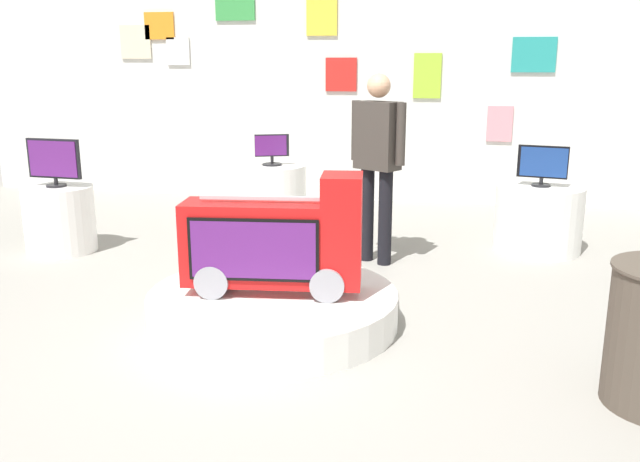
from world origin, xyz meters
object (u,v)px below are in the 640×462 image
object	(u,v)px
main_display_pedestal	(273,308)
display_pedestal_center_rear	(60,219)
shopper_browsing_near_truck	(377,155)
tv_on_left_rear	(272,149)
tv_on_center_rear	(54,161)
tv_on_right_rear	(543,164)
novelty_firetruck_tv	(276,245)
display_pedestal_left_rear	(273,192)
display_pedestal_right_rear	(538,219)

from	to	relation	value
main_display_pedestal	display_pedestal_center_rear	world-z (taller)	display_pedestal_center_rear
display_pedestal_center_rear	shopper_browsing_near_truck	bearing A→B (deg)	3.15
main_display_pedestal	tv_on_left_rear	xyz separation A→B (m)	(-0.77, 3.05, 0.68)
tv_on_left_rear	main_display_pedestal	bearing A→B (deg)	-75.85
shopper_browsing_near_truck	tv_on_center_rear	bearing A→B (deg)	-176.76
main_display_pedestal	tv_on_right_rear	bearing A→B (deg)	47.93
shopper_browsing_near_truck	novelty_firetruck_tv	bearing A→B (deg)	-107.98
display_pedestal_left_rear	tv_on_left_rear	xyz separation A→B (m)	(-0.00, -0.00, 0.49)
display_pedestal_left_rear	display_pedestal_right_rear	xyz separation A→B (m)	(2.77, -0.83, 0.00)
display_pedestal_left_rear	main_display_pedestal	bearing A→B (deg)	-75.89
novelty_firetruck_tv	display_pedestal_right_rear	distance (m)	2.99
tv_on_left_rear	tv_on_right_rear	bearing A→B (deg)	-16.63
display_pedestal_left_rear	shopper_browsing_near_truck	bearing A→B (deg)	-48.37
tv_on_right_rear	shopper_browsing_near_truck	size ratio (longest dim) A/B	0.27
main_display_pedestal	shopper_browsing_near_truck	size ratio (longest dim) A/B	1.02
main_display_pedestal	display_pedestal_left_rear	xyz separation A→B (m)	(-0.77, 3.05, 0.19)
display_pedestal_center_rear	shopper_browsing_near_truck	xyz separation A→B (m)	(2.94, 0.16, 0.65)
novelty_firetruck_tv	tv_on_center_rear	bearing A→B (deg)	149.72
display_pedestal_center_rear	display_pedestal_right_rear	bearing A→B (deg)	10.34
main_display_pedestal	display_pedestal_right_rear	xyz separation A→B (m)	(2.00, 2.22, 0.19)
tv_on_left_rear	tv_on_right_rear	size ratio (longest dim) A/B	0.83
shopper_browsing_near_truck	tv_on_left_rear	bearing A→B (deg)	131.72
shopper_browsing_near_truck	display_pedestal_center_rear	bearing A→B (deg)	-176.85
main_display_pedestal	display_pedestal_center_rear	size ratio (longest dim) A/B	2.61
display_pedestal_right_rear	tv_on_right_rear	size ratio (longest dim) A/B	1.80
display_pedestal_center_rear	main_display_pedestal	bearing A→B (deg)	-30.52
tv_on_right_rear	display_pedestal_right_rear	bearing A→B (deg)	103.03
display_pedestal_right_rear	main_display_pedestal	bearing A→B (deg)	-132.00
main_display_pedestal	display_pedestal_left_rear	distance (m)	3.15
display_pedestal_left_rear	display_pedestal_center_rear	bearing A→B (deg)	-135.15
tv_on_left_rear	tv_on_center_rear	size ratio (longest dim) A/B	0.69
shopper_browsing_near_truck	display_pedestal_left_rear	bearing A→B (deg)	131.63
display_pedestal_right_rear	tv_on_right_rear	xyz separation A→B (m)	(0.00, -0.00, 0.51)
display_pedestal_center_rear	display_pedestal_right_rear	xyz separation A→B (m)	(4.41, 0.80, 0.00)
display_pedestal_right_rear	tv_on_center_rear	bearing A→B (deg)	-169.60
novelty_firetruck_tv	display_pedestal_left_rear	world-z (taller)	novelty_firetruck_tv
display_pedestal_right_rear	tv_on_right_rear	bearing A→B (deg)	-76.97
main_display_pedestal	display_pedestal_left_rear	size ratio (longest dim) A/B	2.24
main_display_pedestal	tv_on_left_rear	world-z (taller)	tv_on_left_rear
tv_on_center_rear	novelty_firetruck_tv	bearing A→B (deg)	-30.28
tv_on_right_rear	display_pedestal_center_rear	bearing A→B (deg)	-169.72
novelty_firetruck_tv	display_pedestal_left_rear	xyz separation A→B (m)	(-0.79, 3.05, -0.26)
main_display_pedestal	tv_on_left_rear	distance (m)	3.21
novelty_firetruck_tv	tv_on_left_rear	distance (m)	3.16
novelty_firetruck_tv	tv_on_left_rear	world-z (taller)	novelty_firetruck_tv
main_display_pedestal	novelty_firetruck_tv	world-z (taller)	novelty_firetruck_tv
display_pedestal_center_rear	tv_on_center_rear	size ratio (longest dim) A/B	1.19
main_display_pedestal	display_pedestal_right_rear	distance (m)	3.00
display_pedestal_right_rear	tv_on_right_rear	world-z (taller)	tv_on_right_rear
tv_on_right_rear	novelty_firetruck_tv	bearing A→B (deg)	-131.67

